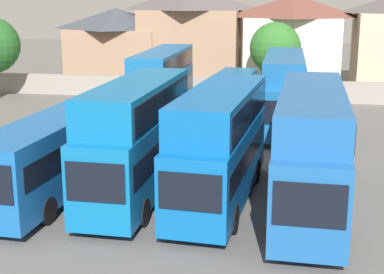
{
  "coord_description": "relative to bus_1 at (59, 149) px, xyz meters",
  "views": [
    {
      "loc": [
        4.69,
        -23.23,
        8.61
      ],
      "look_at": [
        0.0,
        3.0,
        1.97
      ],
      "focal_mm": 52.97,
      "sensor_mm": 36.0,
      "label": 1
    }
  ],
  "objects": [
    {
      "name": "bus_7",
      "position": [
        9.55,
        14.86,
        0.76
      ],
      "size": [
        2.7,
        11.96,
        4.88
      ],
      "rotation": [
        0.0,
        0.0,
        -1.56
      ],
      "color": "#195EA0",
      "rests_on": "ground"
    },
    {
      "name": "bus_5",
      "position": [
        1.21,
        15.3,
        0.8
      ],
      "size": [
        2.66,
        11.85,
        4.97
      ],
      "rotation": [
        0.0,
        0.0,
        -1.55
      ],
      "color": "#1662A3",
      "rests_on": "ground"
    },
    {
      "name": "bus_2",
      "position": [
        3.61,
        0.08,
        0.86
      ],
      "size": [
        2.69,
        10.24,
        5.07
      ],
      "rotation": [
        0.0,
        0.0,
        -1.59
      ],
      "color": "#0E62A4",
      "rests_on": "ground"
    },
    {
      "name": "house_terrace_centre",
      "position": [
        -0.24,
        34.72,
        2.9
      ],
      "size": [
        10.34,
        7.46,
        9.62
      ],
      "color": "#9E7A60",
      "rests_on": "ground"
    },
    {
      "name": "house_terrace_right",
      "position": [
        9.93,
        33.35,
        2.47
      ],
      "size": [
        9.45,
        6.59,
        8.78
      ],
      "color": "silver",
      "rests_on": "ground"
    },
    {
      "name": "bus_4",
      "position": [
        10.95,
        0.05,
        0.79
      ],
      "size": [
        2.92,
        12.06,
        4.94
      ],
      "rotation": [
        0.0,
        0.0,
        -1.6
      ],
      "color": "#1B569D",
      "rests_on": "ground"
    },
    {
      "name": "bus_3",
      "position": [
        7.23,
        0.06,
        0.74
      ],
      "size": [
        3.22,
        10.34,
        4.86
      ],
      "rotation": [
        0.0,
        0.0,
        -1.64
      ],
      "color": "#0D59A8",
      "rests_on": "ground"
    },
    {
      "name": "depot_boundary_wall",
      "position": [
        5.43,
        24.83,
        -1.1
      ],
      "size": [
        56.0,
        0.5,
        1.8
      ],
      "primitive_type": "cube",
      "color": "gray",
      "rests_on": "ground"
    },
    {
      "name": "bus_6",
      "position": [
        5.93,
        14.77,
        -0.07
      ],
      "size": [
        3.22,
        10.39,
        3.37
      ],
      "rotation": [
        0.0,
        0.0,
        -1.64
      ],
      "color": "#0A5A94",
      "rests_on": "ground"
    },
    {
      "name": "tree_left_of_lot",
      "position": [
        8.51,
        27.33,
        2.22
      ],
      "size": [
        4.47,
        4.47,
        6.47
      ],
      "color": "brown",
      "rests_on": "ground"
    },
    {
      "name": "bus_1",
      "position": [
        0.0,
        0.0,
        0.0
      ],
      "size": [
        3.08,
        11.79,
        3.5
      ],
      "rotation": [
        0.0,
        0.0,
        -1.62
      ],
      "color": "#1658A5",
      "rests_on": "ground"
    },
    {
      "name": "house_terrace_left",
      "position": [
        -8.13,
        34.51,
        1.8
      ],
      "size": [
        9.75,
        7.43,
        7.44
      ],
      "color": "#9E7A60",
      "rests_on": "ground"
    },
    {
      "name": "ground",
      "position": [
        5.43,
        18.34,
        -2.0
      ],
      "size": [
        140.0,
        140.0,
        0.0
      ],
      "primitive_type": "plane",
      "color": "#605E5B"
    }
  ]
}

